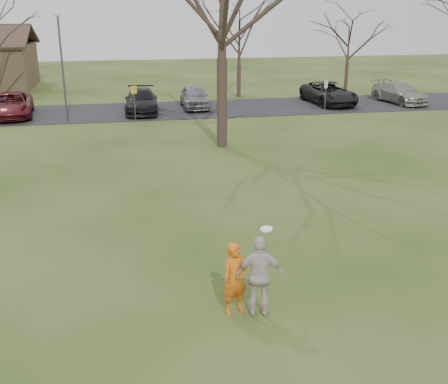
{
  "coord_description": "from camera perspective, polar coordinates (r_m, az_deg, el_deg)",
  "views": [
    {
      "loc": [
        -2.76,
        -10.45,
        6.65
      ],
      "look_at": [
        0.0,
        4.0,
        1.5
      ],
      "focal_mm": 43.15,
      "sensor_mm": 36.0,
      "label": 1
    }
  ],
  "objects": [
    {
      "name": "ground",
      "position": [
        12.69,
        3.47,
        -12.35
      ],
      "size": [
        120.0,
        120.0,
        0.0
      ],
      "primitive_type": "plane",
      "color": "#1E380F",
      "rests_on": "ground"
    },
    {
      "name": "parking_strip",
      "position": [
        36.17,
        -6.32,
        8.61
      ],
      "size": [
        62.0,
        6.5,
        0.04
      ],
      "primitive_type": "cube",
      "color": "black",
      "rests_on": "ground"
    },
    {
      "name": "player_defender",
      "position": [
        12.17,
        1.2,
        -9.17
      ],
      "size": [
        0.71,
        0.58,
        1.7
      ],
      "primitive_type": "imported",
      "rotation": [
        0.0,
        0.0,
        0.31
      ],
      "color": "#D46011",
      "rests_on": "ground"
    },
    {
      "name": "car_2",
      "position": [
        36.11,
        -21.62,
        8.58
      ],
      "size": [
        2.95,
        5.48,
        1.46
      ],
      "primitive_type": "imported",
      "rotation": [
        0.0,
        0.0,
        0.1
      ],
      "color": "#58141D",
      "rests_on": "parking_strip"
    },
    {
      "name": "car_3",
      "position": [
        35.49,
        -8.76,
        9.52
      ],
      "size": [
        2.26,
        5.1,
        1.46
      ],
      "primitive_type": "imported",
      "rotation": [
        0.0,
        0.0,
        -0.04
      ],
      "color": "black",
      "rests_on": "parking_strip"
    },
    {
      "name": "car_4",
      "position": [
        36.67,
        -3.14,
        10.04
      ],
      "size": [
        1.8,
        4.33,
        1.47
      ],
      "primitive_type": "imported",
      "rotation": [
        0.0,
        0.0,
        -0.02
      ],
      "color": "gray",
      "rests_on": "parking_strip"
    },
    {
      "name": "car_6",
      "position": [
        38.82,
        11.04,
        10.26
      ],
      "size": [
        2.86,
        5.56,
        1.5
      ],
      "primitive_type": "imported",
      "rotation": [
        0.0,
        0.0,
        0.07
      ],
      "color": "black",
      "rests_on": "parking_strip"
    },
    {
      "name": "car_7",
      "position": [
        40.55,
        18.09,
        9.97
      ],
      "size": [
        2.73,
        5.05,
        1.39
      ],
      "primitive_type": "imported",
      "rotation": [
        0.0,
        0.0,
        0.17
      ],
      "color": "gray",
      "rests_on": "parking_strip"
    },
    {
      "name": "catching_play",
      "position": [
        12.03,
        3.83,
        -8.82
      ],
      "size": [
        1.15,
        0.63,
        2.04
      ],
      "color": "beige",
      "rests_on": "ground"
    },
    {
      "name": "lamp_post",
      "position": [
        33.22,
        -16.87,
        13.87
      ],
      "size": [
        0.34,
        0.34,
        6.27
      ],
      "color": "#47474C",
      "rests_on": "ground"
    },
    {
      "name": "sign_yellow",
      "position": [
        32.87,
        -9.49,
        9.93
      ],
      "size": [
        0.35,
        0.35,
        2.08
      ],
      "color": "#47474C",
      "rests_on": "ground"
    },
    {
      "name": "sign_white",
      "position": [
        35.25,
        10.72,
        10.48
      ],
      "size": [
        0.35,
        0.35,
        2.08
      ],
      "color": "#47474C",
      "rests_on": "ground"
    },
    {
      "name": "small_tree_row",
      "position": [
        41.23,
        -0.83,
        15.45
      ],
      "size": [
        55.0,
        5.9,
        8.5
      ],
      "color": "#352821",
      "rests_on": "ground"
    }
  ]
}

